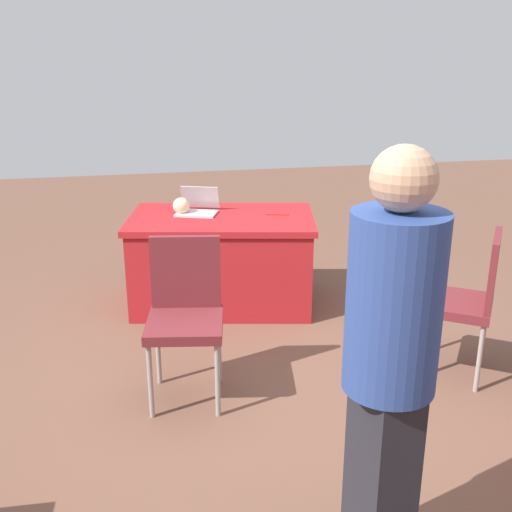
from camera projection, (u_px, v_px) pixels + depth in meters
ground_plane at (253, 393)px, 3.78m from camera, size 14.40×14.40×0.00m
table_foreground at (222, 260)px, 5.01m from camera, size 1.62×1.18×0.75m
chair_near_front at (185, 309)px, 3.61m from camera, size 0.51×0.51×0.97m
chair_by_pillar at (468, 295)px, 3.83m from camera, size 0.61×0.61×0.96m
person_attendee_standing at (390, 355)px, 2.21m from camera, size 0.37×0.37×1.73m
laptop_silver at (198, 208)px, 4.97m from camera, size 0.40×0.38×0.21m
yarn_ball at (181, 206)px, 4.93m from camera, size 0.14×0.14×0.14m
scissors_red at (277, 214)px, 4.94m from camera, size 0.18×0.09×0.01m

